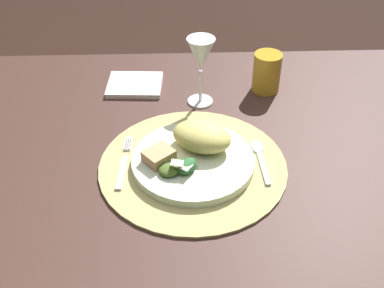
% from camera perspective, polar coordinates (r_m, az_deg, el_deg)
% --- Properties ---
extents(dining_table, '(1.26, 0.80, 0.73)m').
position_cam_1_polar(dining_table, '(1.15, 0.91, -5.24)').
color(dining_table, '#412923').
rests_on(dining_table, ground).
extents(placemat, '(0.38, 0.38, 0.01)m').
position_cam_1_polar(placemat, '(0.99, 0.10, -2.58)').
color(placemat, tan).
rests_on(placemat, dining_table).
extents(dinner_plate, '(0.25, 0.25, 0.02)m').
position_cam_1_polar(dinner_plate, '(0.98, 0.10, -2.05)').
color(dinner_plate, silver).
rests_on(dinner_plate, placemat).
extents(pasta_serving, '(0.15, 0.13, 0.05)m').
position_cam_1_polar(pasta_serving, '(0.98, 1.40, 0.91)').
color(pasta_serving, '#D5C867').
rests_on(pasta_serving, dinner_plate).
extents(salad_greens, '(0.09, 0.06, 0.03)m').
position_cam_1_polar(salad_greens, '(0.94, -1.42, -2.76)').
color(salad_greens, '#305B12').
rests_on(salad_greens, dinner_plate).
extents(bread_piece, '(0.07, 0.07, 0.02)m').
position_cam_1_polar(bread_piece, '(0.96, -3.93, -1.42)').
color(bread_piece, tan).
rests_on(bread_piece, dinner_plate).
extents(fork, '(0.02, 0.16, 0.00)m').
position_cam_1_polar(fork, '(0.99, -8.04, -2.40)').
color(fork, silver).
rests_on(fork, placemat).
extents(spoon, '(0.03, 0.14, 0.01)m').
position_cam_1_polar(spoon, '(1.02, 7.91, -1.15)').
color(spoon, silver).
rests_on(spoon, placemat).
extents(napkin, '(0.14, 0.12, 0.01)m').
position_cam_1_polar(napkin, '(1.24, -6.73, 6.93)').
color(napkin, white).
rests_on(napkin, dining_table).
extents(wine_glass, '(0.07, 0.07, 0.17)m').
position_cam_1_polar(wine_glass, '(1.12, 1.04, 10.12)').
color(wine_glass, silver).
rests_on(wine_glass, dining_table).
extents(amber_tumbler, '(0.07, 0.07, 0.10)m').
position_cam_1_polar(amber_tumbler, '(1.21, 8.78, 8.33)').
color(amber_tumbler, gold).
rests_on(amber_tumbler, dining_table).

